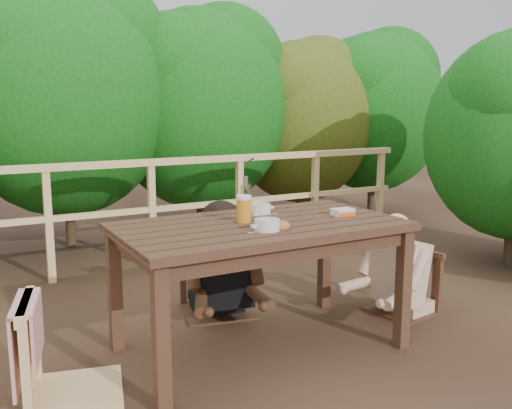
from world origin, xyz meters
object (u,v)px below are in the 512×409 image
beer_glass (244,210)px  chair_left (71,303)px  bottle (246,198)px  butter_tub (343,213)px  chair_right (404,256)px  soup_near (267,226)px  chair_far (217,244)px  woman (216,225)px  bread_roll (281,226)px  table (260,288)px  soup_far (260,210)px  diner_right (408,230)px

beer_glass → chair_left: bearing=-175.1°
beer_glass → bottle: bottle is taller
butter_tub → beer_glass: bearing=171.7°
chair_right → soup_near: bearing=-87.3°
chair_far → butter_tub: size_ratio=7.40×
chair_right → woman: 1.37m
bread_roll → woman: bearing=88.5°
chair_far → soup_near: 0.96m
bottle → butter_tub: (0.57, -0.24, -0.11)m
table → soup_near: soup_near is taller
chair_far → beer_glass: size_ratio=5.74×
soup_near → beer_glass: 0.27m
table → bottle: bottle is taller
beer_glass → bottle: 0.15m
table → butter_tub: butter_tub is taller
table → soup_far: (0.14, 0.26, 0.43)m
chair_left → chair_right: chair_left is taller
diner_right → soup_far: size_ratio=5.14×
bottle → butter_tub: size_ratio=2.00×
butter_tub → bottle: bearing=159.8°
chair_left → chair_right: (2.34, 0.07, -0.08)m
bottle → butter_tub: bottle is taller
chair_far → diner_right: 1.37m
chair_far → bread_roll: chair_far is taller
chair_left → diner_right: 2.37m
chair_right → soup_near: 1.37m
woman → bread_roll: (-0.02, -0.93, 0.17)m
diner_right → soup_near: 1.35m
soup_far → table: bearing=-119.2°
chair_right → soup_far: size_ratio=3.56×
table → chair_left: size_ratio=1.69×
chair_far → diner_right: bearing=-15.9°
bottle → woman: bearing=85.7°
woman → soup_near: 0.94m
soup_near → bread_roll: soup_near is taller
bread_roll → diner_right: bearing=11.8°
chair_left → soup_far: size_ratio=4.21×
woman → beer_glass: bearing=92.5°
woman → diner_right: woman is taller
chair_far → soup_near: size_ratio=4.23×
chair_far → diner_right: (1.20, -0.65, 0.10)m
chair_left → chair_far: 1.37m
woman → beer_glass: woman is taller
bread_roll → butter_tub: size_ratio=0.81×
diner_right → bread_roll: bearing=93.8°
soup_near → bottle: bearing=79.9°
beer_glass → bread_roll: bearing=-72.2°
beer_glass → butter_tub: size_ratio=1.29×
table → chair_left: 1.13m
soup_near → chair_far: bearing=83.1°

